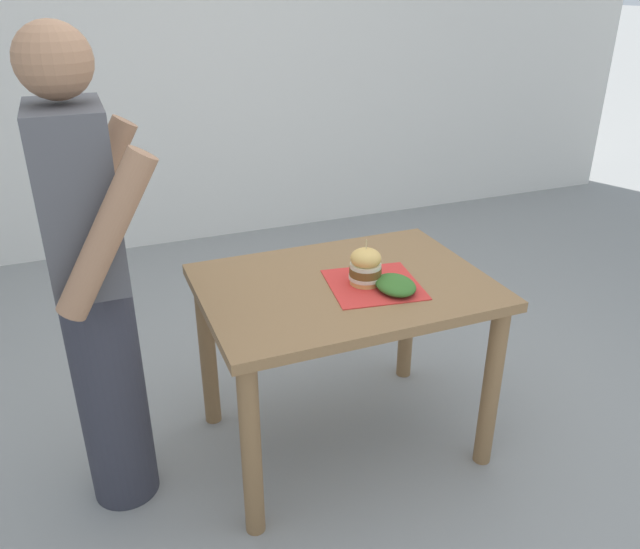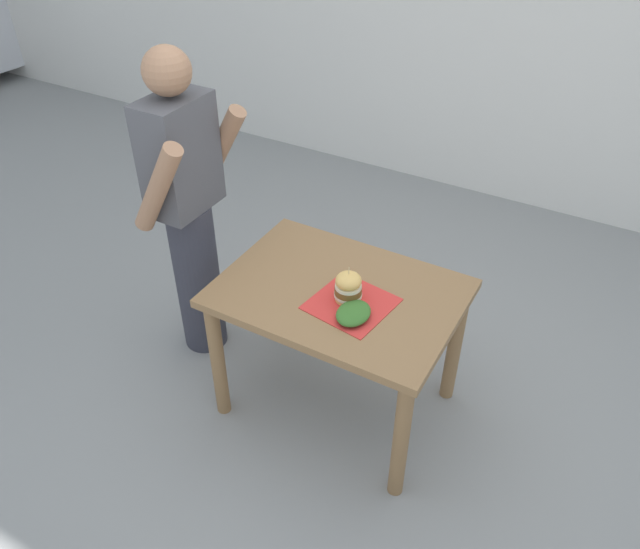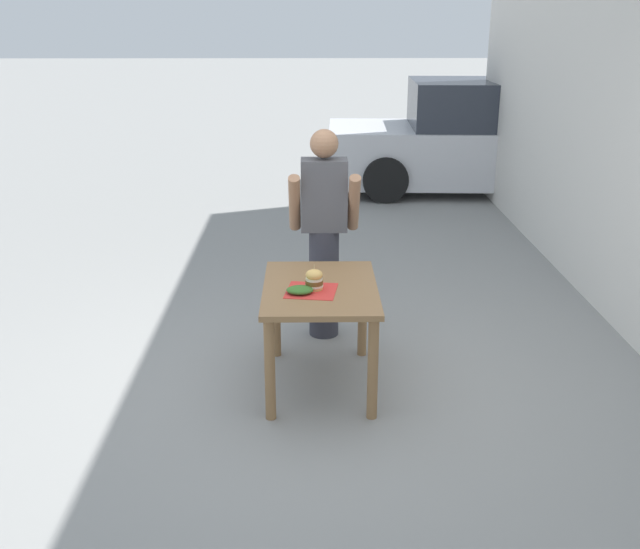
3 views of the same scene
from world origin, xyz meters
name	(u,v)px [view 2 (image 2 of 3)]	position (x,y,z in m)	size (l,w,h in m)	color
ground_plane	(337,401)	(0.00, 0.00, 0.00)	(80.00, 80.00, 0.00)	gray
patio_table	(339,311)	(0.00, 0.00, 0.62)	(0.78, 1.08, 0.75)	olive
serving_paper	(351,304)	(-0.06, -0.09, 0.75)	(0.33, 0.33, 0.00)	red
sandwich	(348,287)	(-0.04, -0.07, 0.82)	(0.12, 0.12, 0.18)	#E5B25B
pickle_spear	(350,316)	(-0.15, -0.13, 0.76)	(0.02, 0.02, 0.10)	#8EA83D
side_salad	(353,313)	(-0.14, -0.14, 0.77)	(0.18, 0.14, 0.05)	#386B28
diner_across_table	(188,209)	(0.04, 0.88, 0.88)	(0.55, 0.35, 1.69)	#33333D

